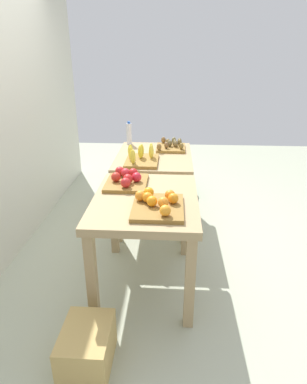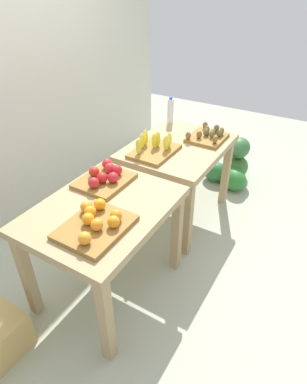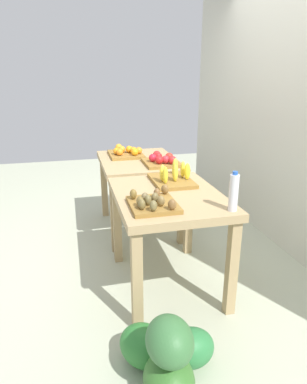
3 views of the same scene
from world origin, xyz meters
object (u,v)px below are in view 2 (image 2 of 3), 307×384
Objects in this scene: apple_bin at (105,177)px; watermelon_pile at (232,167)px; display_table_right at (178,156)px; display_table_left at (104,221)px; orange_bin at (96,223)px; banana_crate at (154,148)px; water_bottle at (170,111)px; kiwi_bin at (208,136)px.

watermelon_pile is at bearing -14.05° from apple_bin.
display_table_right is at bearing -11.86° from apple_bin.
apple_bin is at bearing 34.58° from display_table_left.
orange_bin is at bearing 175.83° from watermelon_pile.
apple_bin is (0.26, 0.18, 0.16)m from display_table_left.
water_bottle is (0.68, 0.21, 0.08)m from banana_crate.
display_table_right is at bearing -24.02° from banana_crate.
orange_bin is (-0.19, -0.10, 0.16)m from display_table_left.
orange_bin reaches higher than display_table_right.
display_table_left is 2.36× the size of banana_crate.
apple_bin is (0.45, 0.28, 0.00)m from orange_bin.
orange_bin is 1.10× the size of apple_bin.
display_table_right reaches higher than watermelon_pile.
kiwi_bin is 0.94m from watermelon_pile.
display_table_right is 1.09m from watermelon_pile.
display_table_right is at bearing 143.61° from kiwi_bin.
kiwi_bin is 0.54m from water_bottle.
display_table_left is 3.84× the size of water_bottle.
orange_bin is at bearing -166.25° from water_bottle.
banana_crate is (1.06, 0.22, 0.01)m from orange_bin.
apple_bin is at bearing -173.73° from water_bottle.
water_bottle reaches higher than watermelon_pile.
apple_bin is 0.91× the size of banana_crate.
kiwi_bin is at bearing 172.82° from watermelon_pile.
apple_bin is 0.61× the size of watermelon_pile.
display_table_left is at bearing 172.44° from kiwi_bin.
apple_bin is 1.96m from watermelon_pile.
display_table_right is 0.89m from apple_bin.
apple_bin reaches higher than watermelon_pile.
water_bottle is at bearing 16.99° from banana_crate.
water_bottle reaches higher than orange_bin.
apple_bin is at bearing 161.87° from kiwi_bin.
display_table_right is at bearing -143.17° from water_bottle.
banana_crate is 1.40m from watermelon_pile.
watermelon_pile is (1.79, -0.45, -0.65)m from apple_bin.
orange_bin is at bearing -147.85° from apple_bin.
kiwi_bin is at bearing -2.84° from orange_bin.
display_table_right is at bearing 163.96° from watermelon_pile.
orange_bin is 1.08m from banana_crate.
banana_crate is 0.67× the size of watermelon_pile.
water_bottle is (1.29, 0.14, 0.09)m from apple_bin.
kiwi_bin reaches higher than watermelon_pile.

